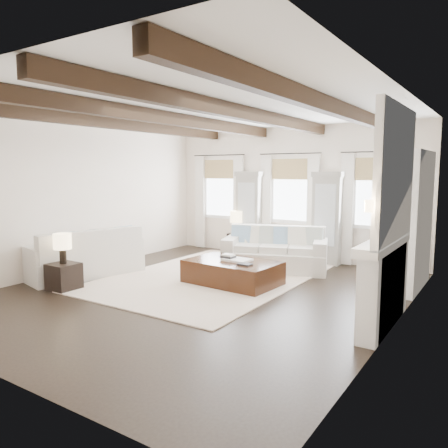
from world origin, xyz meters
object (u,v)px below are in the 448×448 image
Objects in this scene: sofa_back at (275,252)px; side_table_back at (237,244)px; side_table_front at (64,277)px; ottoman at (232,272)px; sofa_left at (86,257)px.

sofa_back is 4.33× the size of side_table_back.
side_table_front is 4.63m from side_table_back.
sofa_back is 4.93× the size of side_table_front.
side_table_front is at bearing -135.93° from ottoman.
side_table_front is at bearing -60.84° from sofa_left.
sofa_left is 1.04m from side_table_front.
ottoman is at bearing -94.89° from sofa_back.
ottoman is at bearing 21.14° from sofa_left.
sofa_back is at bearing 88.67° from ottoman.
ottoman is (-0.13, -1.54, -0.16)m from sofa_back.
sofa_left is 3.90m from side_table_back.
sofa_left is at bearing -155.30° from ottoman.
sofa_back reaches higher than ottoman.
sofa_back reaches higher than side_table_back.
side_table_front is (0.50, -0.90, -0.15)m from sofa_left.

